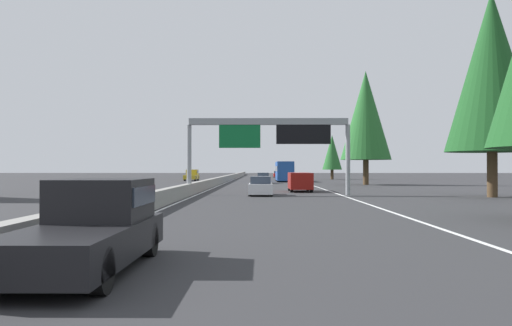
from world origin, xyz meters
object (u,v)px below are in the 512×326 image
at_px(oncoming_near, 192,175).
at_px(conifer_right_far, 332,152).
at_px(minivan_near_right, 300,181).
at_px(sedan_mid_center, 277,174).
at_px(conifer_right_near, 492,71).
at_px(conifer_right_mid, 366,115).
at_px(bus_far_right, 284,171).
at_px(sedan_mid_left, 263,178).
at_px(pickup_distant_b, 93,225).
at_px(sign_gantry_overhead, 271,134).
at_px(sedan_far_center, 261,187).

bearing_deg(oncoming_near, conifer_right_far, 110.70).
bearing_deg(minivan_near_right, sedan_mid_center, -0.16).
distance_m(conifer_right_near, conifer_right_mid, 27.61).
xyz_separation_m(minivan_near_right, conifer_right_mid, (18.60, -9.72, 7.80)).
bearing_deg(bus_far_right, sedan_mid_center, -0.07).
distance_m(sedan_mid_left, conifer_right_near, 38.25).
height_order(pickup_distant_b, minivan_near_right, pickup_distant_b).
bearing_deg(sedan_mid_left, conifer_right_far, -27.83).
height_order(sign_gantry_overhead, conifer_right_near, conifer_right_near).
relative_size(oncoming_near, conifer_right_far, 0.68).
bearing_deg(sign_gantry_overhead, sedan_far_center, 102.41).
relative_size(sign_gantry_overhead, conifer_right_mid, 0.88).
bearing_deg(sedan_far_center, pickup_distant_b, 173.08).
height_order(sedan_mid_center, oncoming_near, oncoming_near).
relative_size(pickup_distant_b, minivan_near_right, 1.12).
bearing_deg(pickup_distant_b, sedan_far_center, -6.92).
distance_m(sign_gantry_overhead, conifer_right_far, 56.87).
bearing_deg(sedan_mid_center, sign_gantry_overhead, 177.78).
distance_m(bus_far_right, sedan_mid_center, 34.89).
bearing_deg(minivan_near_right, conifer_right_far, -11.18).
xyz_separation_m(pickup_distant_b, bus_far_right, (69.99, -7.16, 0.80)).
xyz_separation_m(sedan_far_center, sedan_mid_left, (31.14, -0.32, 0.00)).
bearing_deg(conifer_right_mid, sedan_far_center, 152.09).
bearing_deg(sedan_mid_left, bus_far_right, -18.21).
xyz_separation_m(oncoming_near, conifer_right_near, (-48.61, -28.38, 8.19)).
height_order(pickup_distant_b, conifer_right_mid, conifer_right_mid).
bearing_deg(sedan_mid_center, conifer_right_far, -155.19).
bearing_deg(conifer_right_mid, conifer_right_far, -0.02).
xyz_separation_m(minivan_near_right, sedan_mid_left, (24.71, 3.22, -0.27)).
relative_size(minivan_near_right, conifer_right_far, 0.60).
distance_m(sedan_far_center, sedan_mid_left, 31.14).
bearing_deg(conifer_right_near, pickup_distant_b, 142.40).
relative_size(sign_gantry_overhead, conifer_right_far, 1.53).
bearing_deg(sedan_far_center, minivan_near_right, -28.82).
bearing_deg(minivan_near_right, oncoming_near, 20.87).
bearing_deg(conifer_right_mid, sign_gantry_overhead, 153.36).
xyz_separation_m(sedan_mid_left, conifer_right_mid, (-6.11, -12.93, 8.07)).
bearing_deg(conifer_right_mid, bus_far_right, 30.30).
height_order(conifer_right_near, conifer_right_far, conifer_right_near).
xyz_separation_m(sign_gantry_overhead, bus_far_right, (41.21, -2.90, -3.03)).
relative_size(sedan_mid_left, oncoming_near, 0.79).
distance_m(sedan_far_center, sedan_mid_center, 76.36).
distance_m(sign_gantry_overhead, sedan_far_center, 4.14).
bearing_deg(oncoming_near, minivan_near_right, 20.87).
distance_m(sign_gantry_overhead, conifer_right_near, 16.73).
distance_m(minivan_near_right, conifer_right_near, 17.83).
bearing_deg(pickup_distant_b, conifer_right_far, -11.23).
relative_size(pickup_distant_b, conifer_right_near, 0.37).
height_order(pickup_distant_b, sedan_far_center, pickup_distant_b).
bearing_deg(conifer_right_far, sign_gantry_overhead, 167.33).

